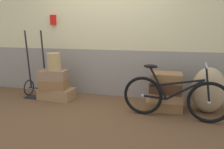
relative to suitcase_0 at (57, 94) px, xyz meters
name	(u,v)px	position (x,y,z in m)	size (l,w,h in m)	color
ground	(96,109)	(0.91, -0.24, -0.14)	(8.77, 5.20, 0.06)	brown
station_building	(110,32)	(0.92, 0.60, 1.19)	(6.77, 0.74, 2.58)	gray
suitcase_0	(57,94)	(0.00, 0.00, 0.00)	(0.66, 0.37, 0.21)	#9E754C
suitcase_1	(54,84)	(-0.03, -0.03, 0.20)	(0.51, 0.32, 0.19)	olive
suitcase_2	(53,75)	(-0.03, -0.04, 0.39)	(0.52, 0.28, 0.18)	#937051
suitcase_3	(164,104)	(2.05, -0.01, -0.02)	(0.59, 0.43, 0.17)	olive
suitcase_4	(166,96)	(2.08, -0.05, 0.14)	(0.52, 0.41, 0.15)	#9E754C
suitcase_5	(166,87)	(2.08, -0.04, 0.30)	(0.51, 0.42, 0.18)	#4C2D19
suitcase_6	(167,77)	(2.08, -0.04, 0.46)	(0.49, 0.39, 0.15)	olive
wicker_basket	(54,62)	(-0.01, -0.03, 0.64)	(0.25, 0.25, 0.33)	tan
luggage_trolley	(37,83)	(-0.47, 0.06, 0.18)	(0.44, 0.39, 1.33)	black
burlap_sack	(208,90)	(2.75, 0.03, 0.27)	(0.53, 0.45, 0.75)	tan
bicycle	(174,97)	(2.21, -0.38, 0.23)	(1.59, 0.46, 0.86)	black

